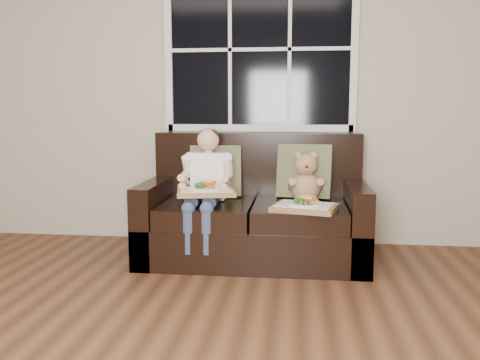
# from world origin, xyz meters

# --- Properties ---
(window_back) EXTENTS (1.62, 0.04, 1.37)m
(window_back) POSITION_xyz_m (0.34, 2.48, 1.65)
(window_back) COLOR black
(window_back) RESTS_ON room_walls
(loveseat) EXTENTS (1.70, 0.92, 0.96)m
(loveseat) POSITION_xyz_m (0.34, 2.02, 0.31)
(loveseat) COLOR black
(loveseat) RESTS_ON ground
(pillow_left) EXTENTS (0.43, 0.24, 0.42)m
(pillow_left) POSITION_xyz_m (0.01, 2.17, 0.65)
(pillow_left) COLOR olive
(pillow_left) RESTS_ON loveseat
(pillow_right) EXTENTS (0.45, 0.25, 0.44)m
(pillow_right) POSITION_xyz_m (0.73, 2.17, 0.66)
(pillow_right) COLOR olive
(pillow_right) RESTS_ON loveseat
(child) EXTENTS (0.38, 0.59, 0.86)m
(child) POSITION_xyz_m (-0.01, 1.90, 0.64)
(child) COLOR white
(child) RESTS_ON loveseat
(teddy_bear) EXTENTS (0.24, 0.30, 0.40)m
(teddy_bear) POSITION_xyz_m (0.74, 2.01, 0.61)
(teddy_bear) COLOR tan
(teddy_bear) RESTS_ON loveseat
(tray_left) EXTENTS (0.47, 0.39, 0.09)m
(tray_left) POSITION_xyz_m (0.02, 1.69, 0.57)
(tray_left) COLOR #9E7B47
(tray_left) RESTS_ON child
(tray_right) EXTENTS (0.50, 0.43, 0.10)m
(tray_right) POSITION_xyz_m (0.73, 1.67, 0.48)
(tray_right) COLOR #9E7B47
(tray_right) RESTS_ON loveseat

